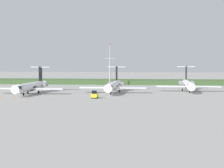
# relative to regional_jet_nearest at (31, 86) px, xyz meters

# --- Properties ---
(ground_plane) EXTENTS (500.00, 500.00, 0.00)m
(ground_plane) POSITION_rel_regional_jet_nearest_xyz_m (26.27, 28.36, -2.54)
(ground_plane) COLOR #9E9B96
(grass_berm) EXTENTS (320.00, 20.00, 1.96)m
(grass_berm) POSITION_rel_regional_jet_nearest_xyz_m (26.27, 63.58, -1.56)
(grass_berm) COLOR #426033
(grass_berm) RESTS_ON ground
(regional_jet_nearest) EXTENTS (22.81, 31.00, 9.00)m
(regional_jet_nearest) POSITION_rel_regional_jet_nearest_xyz_m (0.00, 0.00, 0.00)
(regional_jet_nearest) COLOR white
(regional_jet_nearest) RESTS_ON ground
(regional_jet_second) EXTENTS (22.81, 31.00, 9.00)m
(regional_jet_second) POSITION_rel_regional_jet_nearest_xyz_m (26.82, 7.61, 0.00)
(regional_jet_second) COLOR white
(regional_jet_second) RESTS_ON ground
(regional_jet_third) EXTENTS (22.81, 31.00, 9.00)m
(regional_jet_third) POSITION_rel_regional_jet_nearest_xyz_m (52.95, 17.66, 0.00)
(regional_jet_third) COLOR white
(regional_jet_third) RESTS_ON ground
(antenna_mast) EXTENTS (4.40, 0.50, 18.56)m
(antenna_mast) POSITION_rel_regional_jet_nearest_xyz_m (21.07, 44.11, 5.25)
(antenna_mast) COLOR #B2B2B7
(antenna_mast) RESTS_ON ground
(baggage_tug) EXTENTS (1.72, 3.20, 2.30)m
(baggage_tug) POSITION_rel_regional_jet_nearest_xyz_m (23.67, -13.92, -1.53)
(baggage_tug) COLOR yellow
(baggage_tug) RESTS_ON ground
(safety_cone_front_marker) EXTENTS (0.44, 0.44, 0.55)m
(safety_cone_front_marker) POSITION_rel_regional_jet_nearest_xyz_m (-3.02, -18.52, -2.26)
(safety_cone_front_marker) COLOR orange
(safety_cone_front_marker) RESTS_ON ground
(safety_cone_mid_marker) EXTENTS (0.44, 0.44, 0.55)m
(safety_cone_mid_marker) POSITION_rel_regional_jet_nearest_xyz_m (0.88, -18.69, -2.26)
(safety_cone_mid_marker) COLOR orange
(safety_cone_mid_marker) RESTS_ON ground
(safety_cone_rear_marker) EXTENTS (0.44, 0.44, 0.55)m
(safety_cone_rear_marker) POSITION_rel_regional_jet_nearest_xyz_m (4.84, -18.80, -2.26)
(safety_cone_rear_marker) COLOR orange
(safety_cone_rear_marker) RESTS_ON ground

